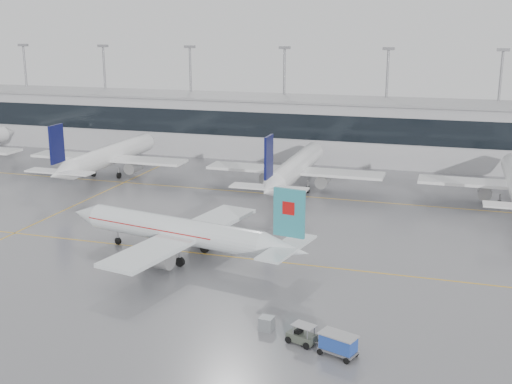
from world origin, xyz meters
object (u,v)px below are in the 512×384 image
(baggage_tug, at_px, (302,337))
(baggage_cart, at_px, (338,343))
(air_canada_jet, at_px, (184,232))
(gse_unit, at_px, (267,324))

(baggage_tug, bearing_deg, baggage_cart, -0.00)
(baggage_tug, distance_m, baggage_cart, 3.64)
(air_canada_jet, relative_size, gse_unit, 26.32)
(air_canada_jet, xyz_separation_m, baggage_cart, (21.64, -17.82, -2.03))
(baggage_cart, bearing_deg, baggage_tug, 180.00)
(air_canada_jet, relative_size, baggage_tug, 8.82)
(baggage_tug, bearing_deg, gse_unit, 176.78)
(air_canada_jet, distance_m, gse_unit, 21.19)
(gse_unit, bearing_deg, air_canada_jet, 139.15)
(baggage_cart, relative_size, gse_unit, 2.80)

